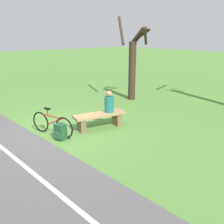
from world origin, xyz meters
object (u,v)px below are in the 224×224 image
at_px(person_seated, 109,103).
at_px(bicycle, 52,124).
at_px(bench, 100,118).
at_px(backpack, 60,132).
at_px(tree_far_right, 133,63).

height_order(person_seated, bicycle, person_seated).
bearing_deg(bench, backpack, 11.67).
bearing_deg(bench, bicycle, -5.80).
bearing_deg(bicycle, backpack, -15.47).
xyz_separation_m(bench, backpack, (1.41, -0.03, -0.11)).
distance_m(bicycle, tree_far_right, 5.28).
distance_m(person_seated, backpack, 1.85).
bearing_deg(backpack, bench, 178.59).
bearing_deg(tree_far_right, backpack, 21.40).
relative_size(person_seated, bicycle, 0.45).
distance_m(bench, person_seated, 0.58).
distance_m(bench, backpack, 1.41).
bearing_deg(backpack, bicycle, -87.86).
distance_m(bicycle, backpack, 0.47).
bearing_deg(bench, person_seated, 180.00).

